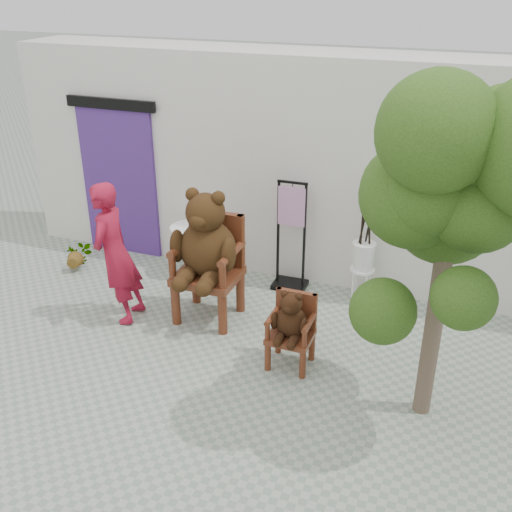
{
  "coord_description": "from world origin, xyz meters",
  "views": [
    {
      "loc": [
        1.86,
        -4.55,
        3.96
      ],
      "look_at": [
        -0.35,
        1.25,
        0.95
      ],
      "focal_mm": 42.0,
      "sensor_mm": 36.0,
      "label": 1
    }
  ],
  "objects_px": {
    "chair_big": "(207,248)",
    "stool_bucket": "(363,255)",
    "person": "(115,254)",
    "chair_small": "(291,322)",
    "tree": "(471,180)",
    "cafe_table": "(192,244)",
    "display_stand": "(291,248)"
  },
  "relations": [
    {
      "from": "person",
      "to": "tree",
      "type": "relative_size",
      "value": 0.52
    },
    {
      "from": "chair_small",
      "to": "person",
      "type": "height_order",
      "value": "person"
    },
    {
      "from": "chair_big",
      "to": "display_stand",
      "type": "xyz_separation_m",
      "value": [
        0.7,
        1.08,
        -0.35
      ]
    },
    {
      "from": "chair_small",
      "to": "person",
      "type": "relative_size",
      "value": 0.53
    },
    {
      "from": "chair_big",
      "to": "cafe_table",
      "type": "height_order",
      "value": "chair_big"
    },
    {
      "from": "chair_big",
      "to": "cafe_table",
      "type": "relative_size",
      "value": 2.38
    },
    {
      "from": "chair_big",
      "to": "person",
      "type": "xyz_separation_m",
      "value": [
        -1.02,
        -0.4,
        -0.07
      ]
    },
    {
      "from": "chair_small",
      "to": "tree",
      "type": "xyz_separation_m",
      "value": [
        1.57,
        -0.36,
        1.9
      ]
    },
    {
      "from": "chair_big",
      "to": "chair_small",
      "type": "xyz_separation_m",
      "value": [
        1.25,
        -0.59,
        -0.41
      ]
    },
    {
      "from": "chair_big",
      "to": "chair_small",
      "type": "relative_size",
      "value": 1.83
    },
    {
      "from": "person",
      "to": "tree",
      "type": "height_order",
      "value": "tree"
    },
    {
      "from": "cafe_table",
      "to": "tree",
      "type": "relative_size",
      "value": 0.21
    },
    {
      "from": "chair_small",
      "to": "cafe_table",
      "type": "height_order",
      "value": "chair_small"
    },
    {
      "from": "person",
      "to": "chair_big",
      "type": "bearing_deg",
      "value": 105.02
    },
    {
      "from": "chair_small",
      "to": "stool_bucket",
      "type": "xyz_separation_m",
      "value": [
        0.42,
        1.68,
        0.11
      ]
    },
    {
      "from": "chair_big",
      "to": "stool_bucket",
      "type": "distance_m",
      "value": 2.02
    },
    {
      "from": "stool_bucket",
      "to": "chair_small",
      "type": "bearing_deg",
      "value": -104.13
    },
    {
      "from": "display_stand",
      "to": "tree",
      "type": "xyz_separation_m",
      "value": [
        2.12,
        -2.04,
        1.84
      ]
    },
    {
      "from": "person",
      "to": "cafe_table",
      "type": "height_order",
      "value": "person"
    },
    {
      "from": "chair_big",
      "to": "display_stand",
      "type": "distance_m",
      "value": 1.34
    },
    {
      "from": "person",
      "to": "display_stand",
      "type": "xyz_separation_m",
      "value": [
        1.72,
        1.49,
        -0.29
      ]
    },
    {
      "from": "person",
      "to": "cafe_table",
      "type": "bearing_deg",
      "value": 161.43
    },
    {
      "from": "chair_big",
      "to": "tree",
      "type": "relative_size",
      "value": 0.5
    },
    {
      "from": "chair_small",
      "to": "cafe_table",
      "type": "bearing_deg",
      "value": 140.94
    },
    {
      "from": "stool_bucket",
      "to": "person",
      "type": "bearing_deg",
      "value": -151.07
    },
    {
      "from": "person",
      "to": "stool_bucket",
      "type": "relative_size",
      "value": 1.2
    },
    {
      "from": "display_stand",
      "to": "tree",
      "type": "height_order",
      "value": "tree"
    },
    {
      "from": "chair_big",
      "to": "cafe_table",
      "type": "bearing_deg",
      "value": 125.51
    },
    {
      "from": "tree",
      "to": "chair_big",
      "type": "bearing_deg",
      "value": 161.35
    },
    {
      "from": "chair_small",
      "to": "display_stand",
      "type": "height_order",
      "value": "display_stand"
    },
    {
      "from": "chair_big",
      "to": "stool_bucket",
      "type": "relative_size",
      "value": 1.15
    },
    {
      "from": "display_stand",
      "to": "stool_bucket",
      "type": "relative_size",
      "value": 1.04
    }
  ]
}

